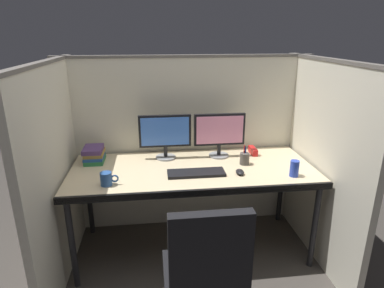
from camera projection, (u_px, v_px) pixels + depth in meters
The scene contains 14 objects.
ground_plane at pixel (197, 271), 2.53m from camera, with size 8.00×8.00×0.00m, color #423D38.
cubicle_partition_rear at pixel (187, 144), 2.98m from camera, with size 2.21×0.06×1.57m.
cubicle_partition_left at pixel (57, 173), 2.35m from camera, with size 0.06×1.41×1.57m.
cubicle_partition_right at pixel (319, 161), 2.58m from camera, with size 0.06×1.41×1.57m.
desk at pixel (193, 174), 2.58m from camera, with size 1.90×0.80×0.74m.
monitor_left at pixel (165, 134), 2.70m from camera, with size 0.43×0.17×0.37m.
monitor_right at pixel (219, 132), 2.75m from camera, with size 0.43×0.17×0.37m.
keyboard_main at pixel (196, 173), 2.45m from camera, with size 0.43×0.15×0.02m, color black.
computer_mouse at pixel (240, 172), 2.45m from camera, with size 0.06×0.10×0.04m.
coffee_mug at pixel (107, 179), 2.26m from camera, with size 0.13×0.08×0.09m.
soda_can at pixel (294, 168), 2.40m from camera, with size 0.07×0.07×0.12m, color #263FB2.
book_stack at pixel (94, 154), 2.68m from camera, with size 0.16×0.22×0.12m.
red_stapler at pixel (253, 151), 2.86m from camera, with size 0.04×0.15×0.06m, color red.
pen_cup at pixel (245, 159), 2.63m from camera, with size 0.08×0.08×0.16m.
Camera 1 is at (-0.29, -2.06, 1.74)m, focal length 30.63 mm.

